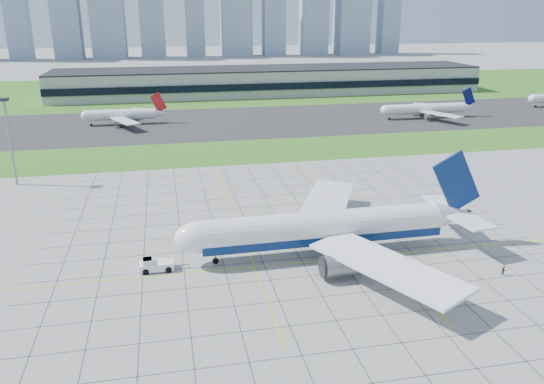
% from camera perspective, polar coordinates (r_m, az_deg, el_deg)
% --- Properties ---
extents(ground, '(1400.00, 1400.00, 0.00)m').
position_cam_1_polar(ground, '(111.43, 3.05, -7.13)').
color(ground, '#989893').
rests_on(ground, ground).
extents(grass_median, '(700.00, 35.00, 0.04)m').
position_cam_1_polar(grass_median, '(194.75, -3.62, 4.35)').
color(grass_median, '#347220').
rests_on(grass_median, ground).
extents(asphalt_taxiway, '(700.00, 75.00, 0.04)m').
position_cam_1_polar(asphalt_taxiway, '(247.97, -5.45, 7.47)').
color(asphalt_taxiway, '#383838').
rests_on(asphalt_taxiway, ground).
extents(grass_far, '(700.00, 145.00, 0.04)m').
position_cam_1_polar(grass_far, '(356.05, -7.48, 10.88)').
color(grass_far, '#347220').
rests_on(grass_far, ground).
extents(apron_markings, '(120.00, 130.00, 0.03)m').
position_cam_1_polar(apron_markings, '(121.27, 1.93, -4.85)').
color(apron_markings, '#474744').
rests_on(apron_markings, ground).
extents(terminal, '(260.00, 43.00, 15.80)m').
position_cam_1_polar(terminal, '(335.70, -0.22, 11.91)').
color(terminal, '#B7B7B2').
rests_on(terminal, ground).
extents(light_mast, '(2.50, 2.50, 25.60)m').
position_cam_1_polar(light_mast, '(170.79, -26.49, 5.90)').
color(light_mast, gray).
rests_on(light_mast, ground).
extents(city_skyline, '(523.00, 32.40, 160.00)m').
position_cam_1_polar(city_skyline, '(617.05, -10.65, 19.57)').
color(city_skyline, '#869AAF').
rests_on(city_skyline, ground).
extents(airliner, '(66.61, 67.53, 20.97)m').
position_cam_1_polar(airliner, '(111.72, 5.71, -3.90)').
color(airliner, white).
rests_on(airliner, ground).
extents(pushback_tug, '(9.65, 3.45, 2.68)m').
position_cam_1_polar(pushback_tug, '(108.38, -12.46, -7.67)').
color(pushback_tug, white).
rests_on(pushback_tug, ground).
extents(crew_near, '(0.77, 0.78, 1.81)m').
position_cam_1_polar(crew_near, '(108.08, -11.14, -7.82)').
color(crew_near, black).
rests_on(crew_near, ground).
extents(crew_far, '(1.06, 0.92, 1.89)m').
position_cam_1_polar(crew_far, '(113.51, 23.66, -7.78)').
color(crew_far, black).
rests_on(crew_far, ground).
extents(distant_jet_1, '(35.54, 42.66, 14.08)m').
position_cam_1_polar(distant_jet_1, '(250.97, -15.77, 8.03)').
color(distant_jet_1, white).
rests_on(distant_jet_1, ground).
extents(distant_jet_2, '(46.19, 42.66, 14.08)m').
position_cam_1_polar(distant_jet_2, '(266.97, 16.24, 8.60)').
color(distant_jet_2, white).
rests_on(distant_jet_2, ground).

